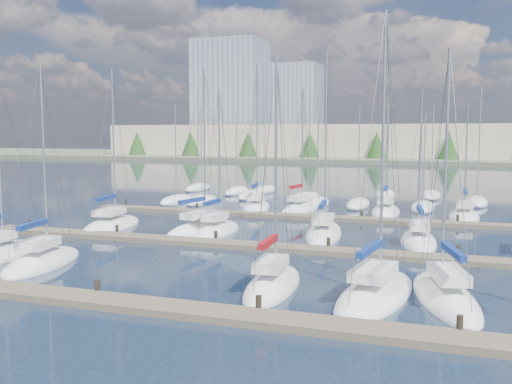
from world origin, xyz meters
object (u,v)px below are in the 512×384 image
(sailboat_h, at_px, (112,225))
(sailboat_d, at_px, (273,285))
(sailboat_p, at_px, (386,212))
(sailboat_k, at_px, (324,233))
(sailboat_f, at_px, (445,297))
(sailboat_q, at_px, (464,217))
(sailboat_e, at_px, (375,294))
(sailboat_c, at_px, (42,262))
(sailboat_n, at_px, (256,207))
(sailboat_o, at_px, (300,209))
(sailboat_i, at_px, (200,229))
(sailboat_j, at_px, (217,231))
(sailboat_l, at_px, (418,241))

(sailboat_h, height_order, sailboat_d, sailboat_h)
(sailboat_h, xyz_separation_m, sailboat_p, (20.12, 15.56, 0.01))
(sailboat_k, bearing_deg, sailboat_f, -65.59)
(sailboat_q, relative_size, sailboat_e, 0.79)
(sailboat_e, relative_size, sailboat_f, 1.14)
(sailboat_c, relative_size, sailboat_k, 0.88)
(sailboat_e, bearing_deg, sailboat_d, -171.09)
(sailboat_d, xyz_separation_m, sailboat_n, (-10.45, 27.41, 0.00))
(sailboat_h, xyz_separation_m, sailboat_o, (11.96, 14.34, 0.02))
(sailboat_e, bearing_deg, sailboat_c, -173.54)
(sailboat_d, bearing_deg, sailboat_i, 123.19)
(sailboat_i, bearing_deg, sailboat_c, -95.02)
(sailboat_n, height_order, sailboat_o, sailboat_n)
(sailboat_c, distance_m, sailboat_k, 19.90)
(sailboat_f, xyz_separation_m, sailboat_j, (-16.78, 12.65, 0.00))
(sailboat_l, height_order, sailboat_o, sailboat_o)
(sailboat_i, distance_m, sailboat_k, 9.65)
(sailboat_l, relative_size, sailboat_k, 0.80)
(sailboat_l, distance_m, sailboat_n, 21.08)
(sailboat_d, relative_size, sailboat_k, 0.86)
(sailboat_l, relative_size, sailboat_n, 0.75)
(sailboat_d, height_order, sailboat_o, sailboat_o)
(sailboat_c, distance_m, sailboat_e, 19.21)
(sailboat_n, bearing_deg, sailboat_p, -5.44)
(sailboat_e, height_order, sailboat_p, sailboat_e)
(sailboat_q, distance_m, sailboat_e, 27.95)
(sailboat_i, bearing_deg, sailboat_e, -31.17)
(sailboat_c, xyz_separation_m, sailboat_d, (14.22, -0.47, 0.01))
(sailboat_i, height_order, sailboat_p, sailboat_i)
(sailboat_p, distance_m, sailboat_j, 18.87)
(sailboat_l, height_order, sailboat_c, sailboat_c)
(sailboat_h, distance_m, sailboat_n, 16.04)
(sailboat_e, bearing_deg, sailboat_k, 118.57)
(sailboat_l, height_order, sailboat_i, sailboat_i)
(sailboat_c, height_order, sailboat_o, sailboat_o)
(sailboat_i, bearing_deg, sailboat_d, -42.53)
(sailboat_q, height_order, sailboat_n, sailboat_n)
(sailboat_l, bearing_deg, sailboat_o, 125.41)
(sailboat_f, bearing_deg, sailboat_i, 129.61)
(sailboat_f, xyz_separation_m, sailboat_i, (-18.44, 13.22, 0.01))
(sailboat_i, bearing_deg, sailboat_p, 60.56)
(sailboat_c, bearing_deg, sailboat_o, 62.34)
(sailboat_d, xyz_separation_m, sailboat_j, (-8.72, 13.40, -0.01))
(sailboat_n, bearing_deg, sailboat_o, -9.66)
(sailboat_f, height_order, sailboat_j, sailboat_f)
(sailboat_l, height_order, sailboat_p, sailboat_p)
(sailboat_l, bearing_deg, sailboat_j, 176.72)
(sailboat_p, relative_size, sailboat_o, 1.04)
(sailboat_k, relative_size, sailboat_n, 0.93)
(sailboat_c, xyz_separation_m, sailboat_f, (22.28, 0.28, -0.00))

